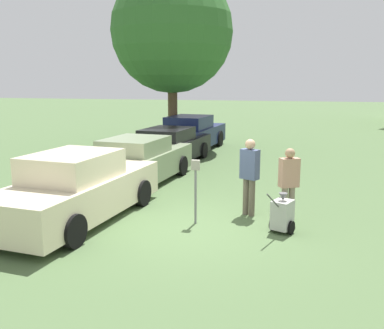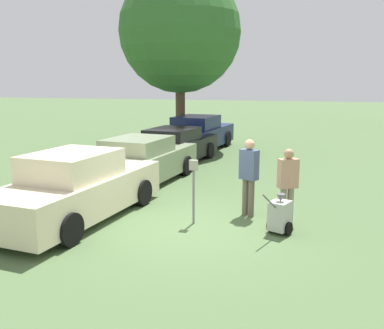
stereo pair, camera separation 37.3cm
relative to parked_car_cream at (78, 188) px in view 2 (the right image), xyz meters
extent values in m
plane|color=#4C663D|center=(2.59, 0.12, -0.72)|extent=(120.00, 120.00, 0.00)
cube|color=beige|center=(0.00, 0.04, -0.13)|extent=(2.20, 4.88, 0.81)
cube|color=beige|center=(-0.01, -0.15, 0.56)|extent=(1.73, 2.13, 0.58)
cylinder|color=black|center=(-0.71, 1.58, -0.39)|extent=(0.24, 0.67, 0.66)
cylinder|color=black|center=(1.00, 1.42, -0.39)|extent=(0.24, 0.67, 0.66)
cylinder|color=black|center=(-0.99, -1.34, -0.39)|extent=(0.24, 0.67, 0.66)
cylinder|color=black|center=(0.72, -1.50, -0.39)|extent=(0.24, 0.67, 0.66)
cube|color=gray|center=(0.00, 3.69, -0.15)|extent=(2.25, 4.93, 0.78)
cube|color=gray|center=(-0.01, 3.50, 0.48)|extent=(1.77, 2.15, 0.47)
cylinder|color=black|center=(-0.73, 5.25, -0.39)|extent=(0.24, 0.67, 0.65)
cylinder|color=black|center=(1.02, 5.08, -0.39)|extent=(0.24, 0.67, 0.65)
cylinder|color=black|center=(-1.02, 2.30, -0.39)|extent=(0.24, 0.67, 0.65)
cylinder|color=black|center=(0.74, 2.13, -0.39)|extent=(0.24, 0.67, 0.65)
cube|color=black|center=(0.00, 6.95, -0.18)|extent=(2.22, 5.12, 0.72)
cube|color=black|center=(-0.02, 6.75, 0.42)|extent=(1.74, 2.23, 0.47)
cylinder|color=black|center=(-0.71, 8.57, -0.39)|extent=(0.24, 0.66, 0.65)
cylinder|color=black|center=(1.01, 8.40, -0.39)|extent=(0.24, 0.66, 0.65)
cylinder|color=black|center=(-1.00, 5.49, -0.39)|extent=(0.24, 0.66, 0.65)
cylinder|color=black|center=(0.71, 5.33, -0.39)|extent=(0.24, 0.66, 0.65)
cube|color=#19234C|center=(0.00, 10.24, -0.10)|extent=(2.33, 5.34, 0.81)
cube|color=#19234C|center=(-0.02, 10.04, 0.58)|extent=(1.82, 2.32, 0.55)
cylinder|color=black|center=(-0.74, 11.93, -0.34)|extent=(0.25, 0.76, 0.74)
cylinder|color=black|center=(1.06, 11.76, -0.34)|extent=(0.25, 0.76, 0.74)
cylinder|color=black|center=(-1.05, 8.73, -0.34)|extent=(0.25, 0.76, 0.74)
cylinder|color=black|center=(0.75, 8.56, -0.34)|extent=(0.25, 0.76, 0.74)
cylinder|color=slate|center=(2.62, 0.42, -0.11)|extent=(0.05, 0.05, 1.21)
cube|color=gray|center=(2.62, 0.42, 0.60)|extent=(0.18, 0.09, 0.22)
cylinder|color=#665B4C|center=(3.76, 1.27, -0.28)|extent=(0.14, 0.14, 0.87)
cylinder|color=#665B4C|center=(3.61, 1.35, -0.28)|extent=(0.14, 0.14, 0.87)
cube|color=#4C597F|center=(3.69, 1.31, 0.50)|extent=(0.47, 0.39, 0.69)
sphere|color=tan|center=(3.69, 1.31, 0.97)|extent=(0.24, 0.24, 0.24)
cylinder|color=gray|center=(4.66, 1.05, -0.31)|extent=(0.14, 0.14, 0.81)
cylinder|color=gray|center=(4.51, 0.97, -0.31)|extent=(0.14, 0.14, 0.81)
cube|color=tan|center=(4.59, 1.01, 0.42)|extent=(0.47, 0.39, 0.64)
sphere|color=tan|center=(4.59, 1.01, 0.85)|extent=(0.22, 0.22, 0.22)
cube|color=#B2B2AD|center=(4.50, 0.32, -0.33)|extent=(0.50, 0.54, 0.60)
cone|color=#59595B|center=(4.50, 0.32, 0.05)|extent=(0.18, 0.18, 0.16)
cylinder|color=#4C4C4C|center=(4.32, -0.12, 0.07)|extent=(0.25, 0.56, 0.43)
cylinder|color=black|center=(4.30, 0.39, -0.58)|extent=(0.15, 0.28, 0.28)
cylinder|color=black|center=(4.69, 0.24, -0.58)|extent=(0.15, 0.28, 0.28)
cylinder|color=brown|center=(-1.00, 10.80, 0.76)|extent=(0.44, 0.44, 2.96)
sphere|color=#33662D|center=(-1.00, 10.80, 4.58)|extent=(5.51, 5.51, 5.51)
camera|label=1|loc=(4.75, -8.39, 2.40)|focal=40.00mm
camera|label=2|loc=(5.11, -8.29, 2.40)|focal=40.00mm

